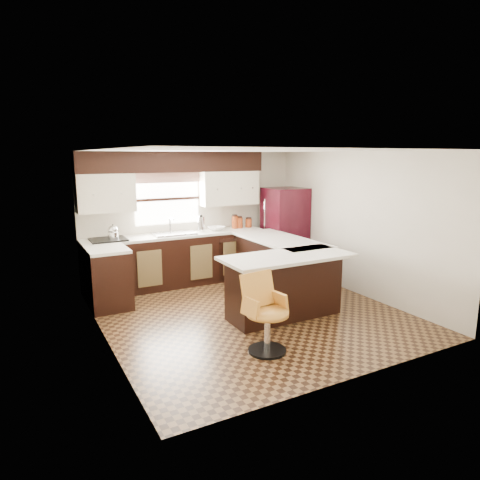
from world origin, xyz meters
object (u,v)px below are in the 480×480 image
peninsula_long (278,267)px  peninsula_return (284,287)px  refrigerator (285,231)px  bar_chair (268,314)px

peninsula_long → peninsula_return: same height
peninsula_long → refrigerator: refrigerator is taller
peninsula_long → peninsula_return: 1.11m
refrigerator → bar_chair: 3.60m
refrigerator → peninsula_return: bearing=-124.2°
peninsula_return → bar_chair: (-0.83, -0.88, 0.03)m
peninsula_long → bar_chair: size_ratio=2.05×
bar_chair → refrigerator: bearing=45.0°
peninsula_long → refrigerator: size_ratio=1.14×
peninsula_long → refrigerator: (0.81, 0.99, 0.41)m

